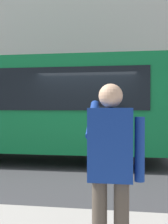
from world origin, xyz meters
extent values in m
plane|color=#38383A|center=(0.00, 0.00, 0.00)|extent=(60.00, 60.00, 0.00)
cube|color=beige|center=(0.00, -6.80, 6.00)|extent=(28.00, 0.80, 12.00)
cube|color=#0F7238|center=(2.22, -0.66, 1.70)|extent=(9.00, 2.50, 2.60)
cube|color=black|center=(2.22, 0.60, 2.10)|extent=(7.60, 0.06, 1.10)
cylinder|color=black|center=(-0.78, -1.76, 0.50)|extent=(1.00, 0.28, 1.00)
cylinder|color=black|center=(-0.78, 0.44, 0.50)|extent=(1.00, 0.28, 1.00)
cylinder|color=#4C4238|center=(-0.74, 4.94, 0.56)|extent=(0.14, 0.14, 0.82)
cube|color=navy|center=(-0.84, 4.94, 1.30)|extent=(0.40, 0.24, 0.66)
sphere|color=#D8A884|center=(-0.84, 4.94, 1.74)|extent=(0.22, 0.22, 0.22)
cylinder|color=navy|center=(-1.10, 4.94, 1.26)|extent=(0.09, 0.09, 0.58)
cylinder|color=navy|center=(-0.66, 4.78, 1.52)|extent=(0.09, 0.48, 0.37)
cube|color=black|center=(-0.74, 4.64, 1.72)|extent=(0.07, 0.01, 0.14)
camera|label=1|loc=(-0.96, 7.45, 1.64)|focal=44.20mm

